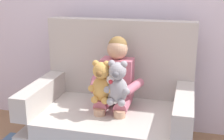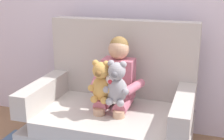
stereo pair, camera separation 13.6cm
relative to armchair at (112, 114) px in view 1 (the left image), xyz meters
name	(u,v)px [view 1 (the left image)]	position (x,y,z in m)	size (l,w,h in m)	color
armchair	(112,114)	(0.00, 0.00, 0.00)	(1.31, 0.86, 1.09)	#BCB7AD
seated_child	(115,82)	(0.03, 0.00, 0.29)	(0.45, 0.39, 0.82)	#C66B7F
plush_grey	(118,84)	(0.09, -0.18, 0.34)	(0.20, 0.16, 0.34)	#9E9EA3
plush_white	(112,88)	(0.04, -0.16, 0.30)	(0.14, 0.12, 0.24)	white
plush_honey	(101,83)	(-0.04, -0.17, 0.34)	(0.20, 0.16, 0.33)	gold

